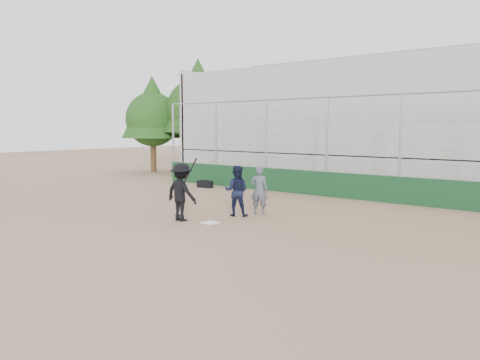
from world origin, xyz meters
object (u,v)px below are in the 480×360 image
Objects in this scene: batter_at_plate at (181,192)px; equipment_bag at (205,184)px; umpire at (259,193)px; catcher_crouched at (237,199)px.

batter_at_plate is 2.44× the size of equipment_bag.
umpire is at bearing 62.93° from batter_at_plate.
catcher_crouched is 7.30m from equipment_bag.
catcher_crouched is 0.82m from umpire.
umpire is 1.82× the size of equipment_bag.
batter_at_plate is at bearing -52.03° from equipment_bag.
umpire reaches higher than catcher_crouched.
batter_at_plate is 7.87m from equipment_bag.
batter_at_plate is 1.82m from catcher_crouched.
equipment_bag is (-4.82, 6.18, -0.71)m from batter_at_plate.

